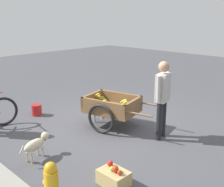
{
  "coord_description": "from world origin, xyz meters",
  "views": [
    {
      "loc": [
        -4.07,
        4.18,
        2.41
      ],
      "look_at": [
        -0.02,
        0.02,
        0.75
      ],
      "focal_mm": 44.6,
      "sensor_mm": 36.0,
      "label": 1
    }
  ],
  "objects_px": {
    "vendor_person": "(162,94)",
    "dog": "(36,144)",
    "plastic_bucket": "(37,110)",
    "fire_hydrant": "(51,186)",
    "apple_crate": "(114,177)",
    "fruit_cart": "(112,108)"
  },
  "relations": [
    {
      "from": "fruit_cart",
      "to": "fire_hydrant",
      "type": "bearing_deg",
      "value": 118.84
    },
    {
      "from": "vendor_person",
      "to": "fire_hydrant",
      "type": "bearing_deg",
      "value": 95.32
    },
    {
      "from": "plastic_bucket",
      "to": "dog",
      "type": "bearing_deg",
      "value": 148.81
    },
    {
      "from": "vendor_person",
      "to": "plastic_bucket",
      "type": "relative_size",
      "value": 5.75
    },
    {
      "from": "vendor_person",
      "to": "fruit_cart",
      "type": "bearing_deg",
      "value": 13.01
    },
    {
      "from": "fruit_cart",
      "to": "dog",
      "type": "height_order",
      "value": "fruit_cart"
    },
    {
      "from": "fire_hydrant",
      "to": "plastic_bucket",
      "type": "height_order",
      "value": "fire_hydrant"
    },
    {
      "from": "vendor_person",
      "to": "fire_hydrant",
      "type": "distance_m",
      "value": 2.83
    },
    {
      "from": "fruit_cart",
      "to": "fire_hydrant",
      "type": "height_order",
      "value": "fruit_cart"
    },
    {
      "from": "vendor_person",
      "to": "apple_crate",
      "type": "distance_m",
      "value": 2.04
    },
    {
      "from": "dog",
      "to": "fire_hydrant",
      "type": "relative_size",
      "value": 0.98
    },
    {
      "from": "fire_hydrant",
      "to": "apple_crate",
      "type": "distance_m",
      "value": 0.98
    },
    {
      "from": "fruit_cart",
      "to": "dog",
      "type": "xyz_separation_m",
      "value": [
        -0.07,
        1.94,
        -0.17
      ]
    },
    {
      "from": "fruit_cart",
      "to": "vendor_person",
      "type": "relative_size",
      "value": 1.14
    },
    {
      "from": "vendor_person",
      "to": "fire_hydrant",
      "type": "xyz_separation_m",
      "value": [
        -0.26,
        2.76,
        -0.6
      ]
    },
    {
      "from": "dog",
      "to": "vendor_person",
      "type": "bearing_deg",
      "value": -115.5
    },
    {
      "from": "vendor_person",
      "to": "plastic_bucket",
      "type": "bearing_deg",
      "value": 19.48
    },
    {
      "from": "fire_hydrant",
      "to": "apple_crate",
      "type": "xyz_separation_m",
      "value": [
        -0.18,
        -0.94,
        -0.21
      ]
    },
    {
      "from": "dog",
      "to": "apple_crate",
      "type": "bearing_deg",
      "value": -165.76
    },
    {
      "from": "vendor_person",
      "to": "dog",
      "type": "xyz_separation_m",
      "value": [
        1.05,
        2.2,
        -0.66
      ]
    },
    {
      "from": "fire_hydrant",
      "to": "apple_crate",
      "type": "relative_size",
      "value": 1.52
    },
    {
      "from": "fire_hydrant",
      "to": "apple_crate",
      "type": "bearing_deg",
      "value": -100.97
    }
  ]
}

